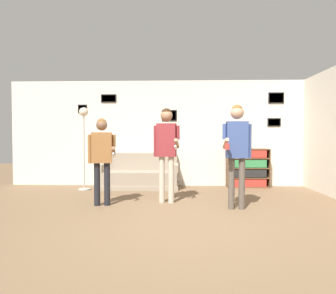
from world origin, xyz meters
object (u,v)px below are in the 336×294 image
at_px(couch, 139,176).
at_px(floor_lamp, 84,131).
at_px(drinking_cup, 244,147).
at_px(person_player_foreground_left, 102,153).
at_px(person_watcher_holding_cup, 237,144).
at_px(person_player_foreground_center, 166,144).
at_px(bookshelf, 248,168).

xyz_separation_m(couch, floor_lamp, (-1.27, -0.32, 1.12)).
relative_size(floor_lamp, drinking_cup, 17.77).
relative_size(person_player_foreground_left, person_watcher_holding_cup, 0.88).
height_order(person_player_foreground_center, drinking_cup, person_player_foreground_center).
height_order(person_player_foreground_left, drinking_cup, person_player_foreground_left).
xyz_separation_m(bookshelf, person_player_foreground_left, (-3.13, -2.11, 0.49)).
xyz_separation_m(person_player_foreground_left, person_player_foreground_center, (1.17, 0.27, 0.15)).
bearing_deg(bookshelf, drinking_cup, -179.81).
relative_size(floor_lamp, person_player_foreground_center, 1.08).
xyz_separation_m(couch, person_player_foreground_center, (0.73, -1.64, 0.84)).
bearing_deg(couch, person_watcher_holding_cup, -46.88).
distance_m(floor_lamp, person_watcher_holding_cup, 3.70).
distance_m(person_watcher_holding_cup, drinking_cup, 2.39).
bearing_deg(floor_lamp, person_player_foreground_center, -33.40).
xyz_separation_m(floor_lamp, drinking_cup, (3.86, 0.52, -0.39)).
height_order(bookshelf, person_player_foreground_center, person_player_foreground_center).
height_order(floor_lamp, person_player_foreground_left, floor_lamp).
xyz_separation_m(bookshelf, floor_lamp, (-3.96, -0.52, 0.93)).
height_order(bookshelf, floor_lamp, floor_lamp).
relative_size(bookshelf, person_player_foreground_center, 0.58).
relative_size(person_watcher_holding_cup, drinking_cup, 16.52).
distance_m(bookshelf, drinking_cup, 0.55).
bearing_deg(person_player_foreground_center, floor_lamp, 146.60).
relative_size(couch, person_player_foreground_center, 1.06).
bearing_deg(person_watcher_holding_cup, drinking_cup, 74.75).
bearing_deg(person_player_foreground_left, person_player_foreground_center, 12.80).
bearing_deg(person_player_foreground_left, couch, 77.00).
height_order(couch, bookshelf, bookshelf).
bearing_deg(person_player_foreground_center, couch, 113.96).
height_order(floor_lamp, person_watcher_holding_cup, floor_lamp).
distance_m(person_player_foreground_center, drinking_cup, 2.62).
bearing_deg(drinking_cup, floor_lamp, -172.27).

